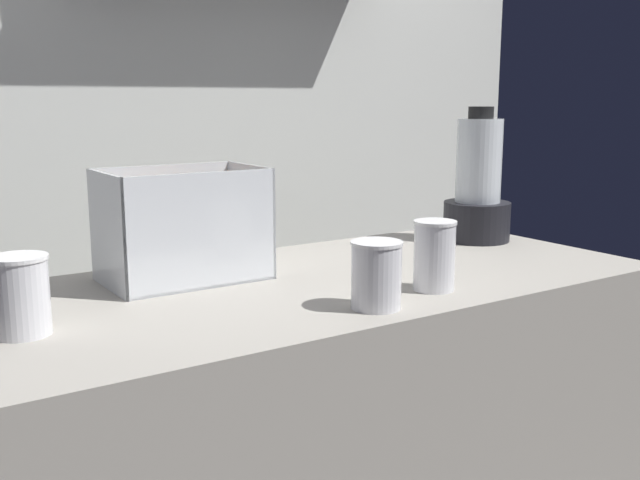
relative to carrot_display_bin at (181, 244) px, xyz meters
The scene contains 7 objects.
counter 0.59m from the carrot_display_bin, 31.72° to the right, with size 1.40×0.64×0.90m, color #9E998E.
back_wall_unit 0.72m from the carrot_display_bin, 68.67° to the left, with size 2.60×0.24×2.50m.
carrot_display_bin is the anchor object (origin of this frame).
blender_pitcher 0.81m from the carrot_display_bin, ahead, with size 0.17×0.17×0.34m.
juice_cup_mango_far_left 0.40m from the carrot_display_bin, 150.80° to the right, with size 0.09×0.09×0.13m.
juice_cup_orange_left 0.43m from the carrot_display_bin, 61.99° to the right, with size 0.09×0.09×0.12m.
juice_cup_pomegranate_middle 0.51m from the carrot_display_bin, 42.69° to the right, with size 0.08×0.08×0.13m.
Camera 1 is at (-0.80, -1.21, 1.26)m, focal length 41.07 mm.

